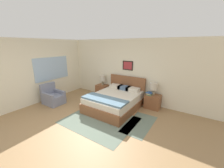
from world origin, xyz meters
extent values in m
plane|color=#99754C|center=(0.00, 0.00, 0.00)|extent=(16.00, 16.00, 0.00)
cube|color=beige|center=(0.00, 2.92, 1.30)|extent=(7.86, 0.06, 2.60)
cube|color=black|center=(0.21, 2.88, 1.52)|extent=(0.47, 0.02, 0.39)
cube|color=#9E2D33|center=(0.21, 2.86, 1.52)|extent=(0.39, 0.00, 0.31)
cube|color=beige|center=(-2.76, 1.44, 1.30)|extent=(0.06, 5.29, 2.60)
cube|color=#9EBCDB|center=(-2.72, 1.27, 1.34)|extent=(0.02, 1.62, 0.99)
cube|color=slate|center=(0.32, 0.79, 0.00)|extent=(2.19, 1.75, 0.01)
cube|color=slate|center=(1.47, 1.30, 0.00)|extent=(0.72, 1.41, 0.01)
cube|color=brown|center=(0.24, 1.80, 0.14)|extent=(1.63, 2.06, 0.28)
cube|color=brown|center=(0.24, 0.80, 0.32)|extent=(1.63, 0.06, 0.08)
cube|color=beige|center=(0.24, 1.80, 0.42)|extent=(1.56, 1.97, 0.28)
cube|color=brown|center=(0.24, 2.80, 0.82)|extent=(1.63, 0.06, 0.52)
cube|color=slate|center=(0.24, 1.16, 0.59)|extent=(1.60, 0.58, 0.06)
cube|color=beige|center=(-0.16, 2.57, 0.63)|extent=(0.52, 0.32, 0.14)
cube|color=beige|center=(0.63, 2.57, 0.63)|extent=(0.52, 0.32, 0.14)
cube|color=slate|center=(0.24, 2.57, 0.63)|extent=(0.52, 0.32, 0.14)
cube|color=gray|center=(-2.10, 0.79, 0.19)|extent=(0.78, 0.65, 0.38)
cube|color=gray|center=(-2.42, 0.78, 0.60)|extent=(0.13, 0.65, 0.44)
cube|color=gray|center=(-2.10, 1.06, 0.45)|extent=(0.78, 0.11, 0.14)
cube|color=gray|center=(-2.09, 0.51, 0.45)|extent=(0.78, 0.11, 0.14)
cube|color=brown|center=(-0.97, 2.63, 0.27)|extent=(0.56, 0.42, 0.54)
sphere|color=#332D28|center=(-0.97, 2.40, 0.42)|extent=(0.02, 0.02, 0.02)
cube|color=brown|center=(1.44, 2.63, 0.27)|extent=(0.56, 0.42, 0.54)
sphere|color=#332D28|center=(1.44, 2.40, 0.42)|extent=(0.02, 0.02, 0.02)
cylinder|color=gray|center=(-0.97, 2.65, 0.61)|extent=(0.10, 0.10, 0.14)
cylinder|color=gray|center=(-0.97, 2.65, 0.71)|extent=(0.02, 0.02, 0.06)
cylinder|color=beige|center=(-0.97, 2.65, 0.86)|extent=(0.27, 0.27, 0.26)
cylinder|color=gray|center=(1.42, 2.65, 0.61)|extent=(0.10, 0.10, 0.14)
cylinder|color=gray|center=(1.42, 2.65, 0.71)|extent=(0.02, 0.02, 0.06)
cylinder|color=beige|center=(1.42, 2.65, 0.86)|extent=(0.27, 0.27, 0.26)
cube|color=#4C7551|center=(1.32, 2.59, 0.55)|extent=(0.19, 0.26, 0.03)
cube|color=beige|center=(1.32, 2.59, 0.58)|extent=(0.16, 0.24, 0.04)
cube|color=#335693|center=(1.32, 2.59, 0.62)|extent=(0.25, 0.28, 0.03)
camera|label=1|loc=(2.82, -2.28, 2.36)|focal=22.00mm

